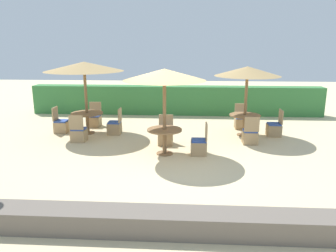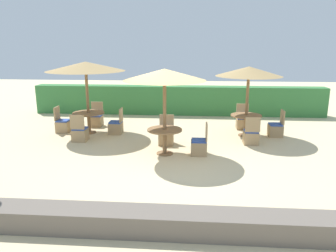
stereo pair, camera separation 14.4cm
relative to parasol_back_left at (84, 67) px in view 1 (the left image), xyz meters
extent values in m
plane|color=beige|center=(3.04, -2.93, -2.37)|extent=(40.00, 40.00, 0.00)
cube|color=#387A3D|center=(3.04, 3.48, -1.73)|extent=(13.00, 0.70, 1.28)
cube|color=#6B6056|center=(3.04, -6.23, -2.17)|extent=(10.00, 0.56, 0.40)
cylinder|color=olive|center=(0.00, 0.00, -1.14)|extent=(0.10, 0.10, 2.46)
cone|color=tan|center=(0.00, 0.00, 0.01)|extent=(2.73, 2.73, 0.32)
cylinder|color=olive|center=(0.00, 0.00, -2.35)|extent=(0.48, 0.48, 0.03)
cylinder|color=olive|center=(0.00, 0.00, -2.01)|extent=(0.12, 0.12, 0.71)
cylinder|color=olive|center=(0.00, 0.00, -1.63)|extent=(1.13, 1.13, 0.04)
cube|color=tan|center=(-0.98, 0.05, -2.17)|extent=(0.46, 0.46, 0.40)
cube|color=#2D4CA8|center=(-0.98, 0.05, -1.94)|extent=(0.42, 0.42, 0.05)
cube|color=tan|center=(-1.19, 0.05, -1.68)|extent=(0.04, 0.46, 0.48)
cube|color=tan|center=(0.01, -1.01, -2.17)|extent=(0.46, 0.46, 0.40)
cube|color=#2D4CA8|center=(0.01, -1.01, -1.94)|extent=(0.42, 0.42, 0.05)
cube|color=tan|center=(0.01, -1.22, -1.68)|extent=(0.46, 0.04, 0.48)
cube|color=tan|center=(-0.03, 0.98, -2.17)|extent=(0.46, 0.46, 0.40)
cube|color=#2D4CA8|center=(-0.03, 0.98, -1.94)|extent=(0.42, 0.42, 0.05)
cube|color=tan|center=(-0.03, 1.19, -1.68)|extent=(0.46, 0.04, 0.48)
cube|color=tan|center=(0.98, -0.04, -2.17)|extent=(0.46, 0.46, 0.40)
cube|color=#2D4CA8|center=(0.98, -0.04, -1.94)|extent=(0.42, 0.42, 0.05)
cube|color=tan|center=(1.19, -0.04, -1.68)|extent=(0.04, 0.46, 0.48)
cylinder|color=olive|center=(5.57, 0.05, -1.21)|extent=(0.10, 0.10, 2.32)
cone|color=tan|center=(5.57, 0.05, -0.13)|extent=(2.23, 2.23, 0.32)
cylinder|color=olive|center=(5.57, 0.05, -2.35)|extent=(0.48, 0.48, 0.03)
cylinder|color=olive|center=(5.57, 0.05, -2.02)|extent=(0.12, 0.12, 0.70)
cylinder|color=olive|center=(5.57, 0.05, -1.64)|extent=(1.07, 1.07, 0.04)
cube|color=tan|center=(5.60, -0.92, -2.17)|extent=(0.46, 0.46, 0.40)
cube|color=#2D4CA8|center=(5.60, -0.92, -1.94)|extent=(0.42, 0.42, 0.05)
cube|color=tan|center=(5.60, -1.13, -1.68)|extent=(0.46, 0.04, 0.48)
cube|color=tan|center=(6.60, 0.06, -2.17)|extent=(0.46, 0.46, 0.40)
cube|color=#2D4CA8|center=(6.60, 0.06, -1.94)|extent=(0.42, 0.42, 0.05)
cube|color=tan|center=(6.81, 0.06, -1.68)|extent=(0.04, 0.46, 0.48)
cube|color=tan|center=(5.61, 1.01, -2.17)|extent=(0.46, 0.46, 0.40)
cube|color=#2D4CA8|center=(5.61, 1.01, -1.94)|extent=(0.42, 0.42, 0.05)
cube|color=tan|center=(5.61, 1.22, -1.68)|extent=(0.46, 0.04, 0.48)
cylinder|color=olive|center=(2.93, -2.11, -1.17)|extent=(0.10, 0.10, 2.39)
cone|color=tan|center=(2.93, -2.11, -0.05)|extent=(2.33, 2.33, 0.32)
cylinder|color=olive|center=(2.93, -2.11, -2.35)|extent=(0.48, 0.48, 0.03)
cylinder|color=olive|center=(2.93, -2.11, -2.01)|extent=(0.12, 0.12, 0.71)
cylinder|color=olive|center=(2.93, -2.11, -1.64)|extent=(1.01, 1.01, 0.04)
cube|color=tan|center=(3.92, -2.09, -2.17)|extent=(0.46, 0.46, 0.40)
cube|color=#2D4CA8|center=(3.92, -2.09, -1.94)|extent=(0.42, 0.42, 0.05)
cube|color=tan|center=(4.13, -2.09, -1.68)|extent=(0.04, 0.46, 0.48)
cube|color=tan|center=(2.89, -1.17, -2.17)|extent=(0.46, 0.46, 0.40)
cube|color=#2D4CA8|center=(2.89, -1.17, -1.94)|extent=(0.42, 0.42, 0.05)
cube|color=tan|center=(2.89, -0.96, -1.68)|extent=(0.46, 0.04, 0.48)
camera|label=1|loc=(3.58, -11.21, 0.79)|focal=35.00mm
camera|label=2|loc=(3.73, -11.20, 0.79)|focal=35.00mm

